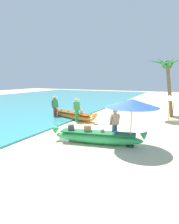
{
  "coord_description": "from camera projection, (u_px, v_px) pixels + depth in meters",
  "views": [
    {
      "loc": [
        3.75,
        -9.0,
        3.09
      ],
      "look_at": [
        -1.64,
        2.21,
        0.9
      ],
      "focal_mm": 30.34,
      "sensor_mm": 36.0,
      "label": 1
    }
  ],
  "objects": [
    {
      "name": "person_vendor_hatted",
      "position": [
        77.0,
        108.0,
        13.66
      ],
      "size": [
        0.54,
        0.51,
        1.77
      ],
      "color": "green",
      "rests_on": "ground"
    },
    {
      "name": "cooler_box",
      "position": [
        66.0,
        137.0,
        9.55
      ],
      "size": [
        0.59,
        0.45,
        0.36
      ],
      "primitive_type": "cube",
      "rotation": [
        0.0,
        0.0,
        0.09
      ],
      "color": "silver",
      "rests_on": "ground"
    },
    {
      "name": "sea",
      "position": [
        12.0,
        103.0,
        23.74
      ],
      "size": [
        24.0,
        56.0,
        0.1
      ],
      "primitive_type": "cube",
      "color": "teal",
      "rests_on": "ground"
    },
    {
      "name": "boat_green_foreground",
      "position": [
        97.0,
        137.0,
        9.09
      ],
      "size": [
        4.57,
        1.48,
        0.87
      ],
      "color": "#38B760",
      "rests_on": "ground"
    },
    {
      "name": "palm_tree_tall_inland",
      "position": [
        167.0,
        68.0,
        15.24
      ],
      "size": [
        2.67,
        2.66,
        4.83
      ],
      "color": "brown",
      "rests_on": "ground"
    },
    {
      "name": "parasol_row_1",
      "position": [
        174.0,
        95.0,
        15.7
      ],
      "size": [
        1.6,
        1.6,
        1.91
      ],
      "color": "#8E6B47",
      "rests_on": "ground"
    },
    {
      "name": "parasol_row_0",
      "position": [
        170.0,
        97.0,
        13.78
      ],
      "size": [
        1.6,
        1.6,
        1.91
      ],
      "color": "#8E6B47",
      "rests_on": "ground"
    },
    {
      "name": "ground_plane",
      "position": [
        99.0,
        137.0,
        10.12
      ],
      "size": [
        80.0,
        80.0,
        0.0
      ],
      "primitive_type": "plane",
      "color": "beige"
    },
    {
      "name": "person_tourist_customer",
      "position": [
        115.0,
        123.0,
        9.3
      ],
      "size": [
        0.49,
        0.55,
        1.63
      ],
      "color": "#3D5BA8",
      "rests_on": "ground"
    },
    {
      "name": "boat_orange_midground",
      "position": [
        73.0,
        115.0,
        14.61
      ],
      "size": [
        4.47,
        1.98,
        0.86
      ],
      "color": "orange",
      "rests_on": "ground"
    },
    {
      "name": "patio_umbrella_large",
      "position": [
        132.0,
        103.0,
        8.36
      ],
      "size": [
        2.39,
        2.39,
        2.21
      ],
      "color": "#B7B7BC",
      "rests_on": "ground"
    },
    {
      "name": "person_vendor_assistant",
      "position": [
        55.0,
        105.0,
        15.31
      ],
      "size": [
        0.47,
        0.58,
        1.76
      ],
      "color": "#B2383D",
      "rests_on": "ground"
    }
  ]
}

